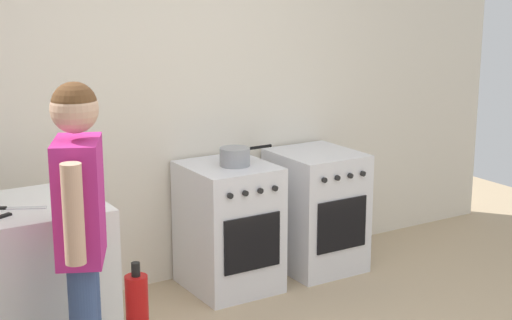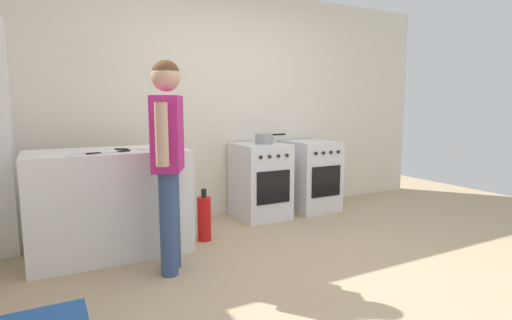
{
  "view_description": "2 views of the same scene",
  "coord_description": "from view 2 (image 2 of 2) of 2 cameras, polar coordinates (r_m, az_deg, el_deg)",
  "views": [
    {
      "loc": [
        -2.11,
        -2.75,
        2.07
      ],
      "look_at": [
        0.19,
        0.97,
        1.03
      ],
      "focal_mm": 55.0,
      "sensor_mm": 36.0,
      "label": 1
    },
    {
      "loc": [
        -1.83,
        -2.38,
        1.28
      ],
      "look_at": [
        -0.12,
        0.8,
        0.79
      ],
      "focal_mm": 28.0,
      "sensor_mm": 36.0,
      "label": 2
    }
  ],
  "objects": [
    {
      "name": "fire_extinguisher",
      "position": [
        3.87,
        -7.41,
        -8.24
      ],
      "size": [
        0.13,
        0.13,
        0.5
      ],
      "color": "red",
      "rests_on": "ground"
    },
    {
      "name": "ground_plane",
      "position": [
        3.26,
        8.87,
        -15.41
      ],
      "size": [
        8.0,
        8.0,
        0.0
      ],
      "primitive_type": "plane",
      "color": "tan"
    },
    {
      "name": "knife_utility",
      "position": [
        3.38,
        -23.21,
        0.79
      ],
      "size": [
        0.25,
        0.06,
        0.01
      ],
      "color": "silver",
      "rests_on": "counter_unit"
    },
    {
      "name": "person",
      "position": [
        3.06,
        -12.47,
        1.59
      ],
      "size": [
        0.33,
        0.52,
        1.61
      ],
      "color": "#384C7A",
      "rests_on": "ground"
    },
    {
      "name": "oven_right",
      "position": [
        4.98,
        7.84,
        -2.18
      ],
      "size": [
        0.54,
        0.62,
        0.85
      ],
      "color": "silver",
      "rests_on": "ground"
    },
    {
      "name": "knife_bread",
      "position": [
        3.43,
        -19.78,
        1.04
      ],
      "size": [
        0.33,
        0.18,
        0.01
      ],
      "color": "silver",
      "rests_on": "counter_unit"
    },
    {
      "name": "knife_chef",
      "position": [
        3.62,
        -17.34,
        1.48
      ],
      "size": [
        0.29,
        0.16,
        0.01
      ],
      "color": "silver",
      "rests_on": "counter_unit"
    },
    {
      "name": "oven_left",
      "position": [
        4.6,
        0.59,
        -2.93
      ],
      "size": [
        0.55,
        0.62,
        0.85
      ],
      "color": "silver",
      "rests_on": "ground"
    },
    {
      "name": "back_wall",
      "position": [
        4.7,
        -5.39,
        7.99
      ],
      "size": [
        6.0,
        0.1,
        2.6
      ],
      "primitive_type": "cube",
      "color": "silver",
      "rests_on": "ground"
    },
    {
      "name": "counter_unit",
      "position": [
        3.71,
        -20.18,
        -5.64
      ],
      "size": [
        1.3,
        0.7,
        0.9
      ],
      "primitive_type": "cube",
      "color": "white",
      "rests_on": "ground"
    },
    {
      "name": "pot",
      "position": [
        4.51,
        1.19,
        3.07
      ],
      "size": [
        0.38,
        0.2,
        0.12
      ],
      "color": "gray",
      "rests_on": "oven_left"
    }
  ]
}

